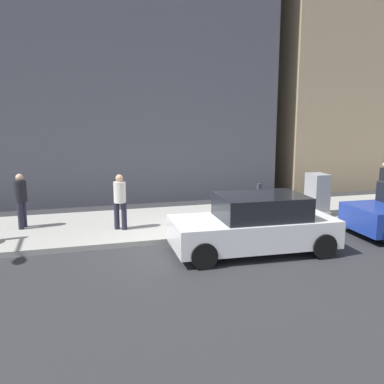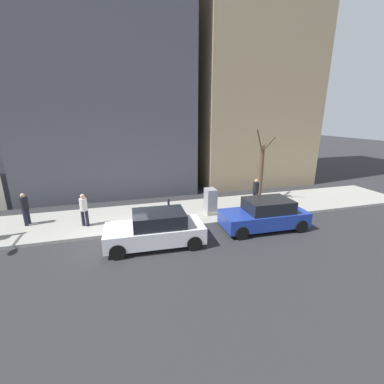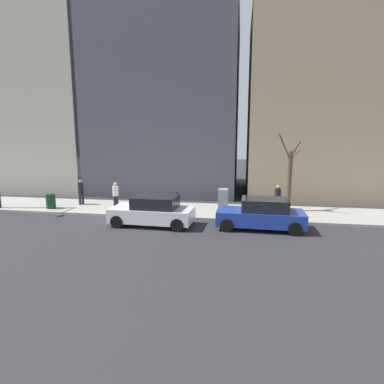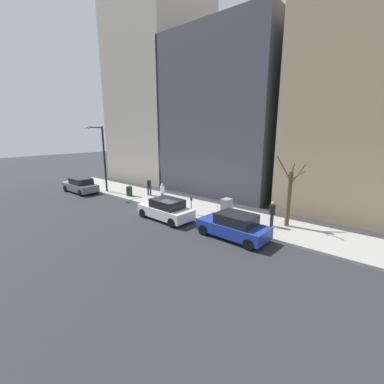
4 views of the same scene
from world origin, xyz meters
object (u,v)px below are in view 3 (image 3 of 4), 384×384
office_block_center (170,103)px  office_tower_right (51,53)px  pedestrian_far_corner (81,190)px  pedestrian_near_meter (278,197)px  parked_car_blue (261,214)px  parking_meter (177,201)px  pedestrian_midblock (116,194)px  bare_tree (289,178)px  utility_box (223,201)px  trash_bin (51,201)px  office_tower_left (312,32)px  parked_car_white (153,211)px

office_block_center → office_tower_right: size_ratio=0.63×
pedestrian_far_corner → pedestrian_near_meter: bearing=-75.0°
parked_car_blue → parking_meter: (1.50, 4.55, 0.24)m
pedestrian_near_meter → pedestrian_midblock: 9.72m
parked_car_blue → office_block_center: size_ratio=0.28×
parked_car_blue → office_tower_right: (11.73, 18.36, 11.45)m
pedestrian_near_meter → bare_tree: bearing=-52.5°
bare_tree → parked_car_blue: bearing=153.6°
parking_meter → bare_tree: (2.16, -6.37, 1.16)m
pedestrian_far_corner → office_block_center: bearing=-6.3°
utility_box → pedestrian_far_corner: bearing=83.9°
bare_tree → trash_bin: size_ratio=5.08×
trash_bin → bare_tree: bearing=-83.3°
office_tower_left → office_block_center: size_ratio=1.63×
bare_tree → office_tower_left: size_ratio=0.18×
pedestrian_near_meter → pedestrian_midblock: size_ratio=1.00×
pedestrian_midblock → pedestrian_near_meter: bearing=-145.8°
pedestrian_midblock → office_tower_left: (8.71, -12.67, 11.49)m
parked_car_white → office_tower_left: (11.37, -9.50, 11.85)m
pedestrian_far_corner → office_tower_right: size_ratio=0.07×
pedestrian_far_corner → trash_bin: bearing=155.2°
parking_meter → bare_tree: size_ratio=0.30×
parking_meter → utility_box: utility_box is taller
parking_meter → pedestrian_far_corner: (1.86, 6.89, 0.11)m
parked_car_white → utility_box: 4.31m
parked_car_white → pedestrian_midblock: (2.66, 3.16, 0.35)m
bare_tree → trash_bin: 14.70m
pedestrian_far_corner → parked_car_white: bearing=-103.9°
bare_tree → pedestrian_far_corner: 13.31m
parking_meter → office_tower_right: office_tower_right is taller
pedestrian_far_corner → pedestrian_midblock: bearing=-91.3°
parked_car_blue → trash_bin: (1.95, 12.70, -0.14)m
pedestrian_midblock → office_tower_right: bearing=-12.3°
office_tower_left → utility_box: bearing=145.3°
pedestrian_near_meter → office_block_center: size_ratio=0.11×
office_tower_right → pedestrian_near_meter: bearing=-114.4°
office_tower_left → pedestrian_midblock: bearing=124.5°
trash_bin → pedestrian_near_meter: bearing=-86.1°
bare_tree → office_tower_left: bearing=-16.7°
office_block_center → bare_tree: bearing=-133.7°
parking_meter → office_tower_left: size_ratio=0.05×
pedestrian_near_meter → parking_meter: bearing=94.7°
parked_car_white → parking_meter: size_ratio=3.16×
utility_box → office_block_center: bearing=28.2°
parked_car_blue → pedestrian_near_meter: bearing=-19.0°
parked_car_blue → parking_meter: size_ratio=3.15×
parking_meter → office_block_center: office_block_center is taller
trash_bin → pedestrian_near_meter: (0.94, -13.80, 0.49)m
parked_car_white → office_tower_right: 21.01m
parked_car_white → office_block_center: 14.71m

